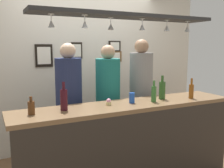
% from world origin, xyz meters
% --- Properties ---
extents(back_wall, '(4.40, 0.06, 2.60)m').
position_xyz_m(back_wall, '(0.00, 1.10, 1.30)').
color(back_wall, silver).
rests_on(back_wall, ground_plane).
extents(bar_counter, '(2.70, 0.55, 1.00)m').
position_xyz_m(bar_counter, '(0.00, -0.50, 0.68)').
color(bar_counter, brown).
rests_on(bar_counter, ground_plane).
extents(overhead_glass_rack, '(2.20, 0.36, 0.04)m').
position_xyz_m(overhead_glass_rack, '(0.00, -0.30, 2.00)').
color(overhead_glass_rack, black).
extents(hanging_wineglass_far_left, '(0.07, 0.07, 0.13)m').
position_xyz_m(hanging_wineglass_far_left, '(-0.86, -0.29, 1.88)').
color(hanging_wineglass_far_left, silver).
rests_on(hanging_wineglass_far_left, overhead_glass_rack).
extents(hanging_wineglass_left, '(0.07, 0.07, 0.13)m').
position_xyz_m(hanging_wineglass_left, '(-0.54, -0.36, 1.88)').
color(hanging_wineglass_left, silver).
rests_on(hanging_wineglass_left, overhead_glass_rack).
extents(hanging_wineglass_center_left, '(0.07, 0.07, 0.13)m').
position_xyz_m(hanging_wineglass_center_left, '(-0.19, -0.25, 1.88)').
color(hanging_wineglass_center_left, silver).
rests_on(hanging_wineglass_center_left, overhead_glass_rack).
extents(hanging_wineglass_center, '(0.07, 0.07, 0.13)m').
position_xyz_m(hanging_wineglass_center, '(0.18, -0.32, 1.88)').
color(hanging_wineglass_center, silver).
rests_on(hanging_wineglass_center, overhead_glass_rack).
extents(hanging_wineglass_center_right, '(0.07, 0.07, 0.13)m').
position_xyz_m(hanging_wineglass_center_right, '(0.53, -0.33, 1.88)').
color(hanging_wineglass_center_right, silver).
rests_on(hanging_wineglass_center_right, overhead_glass_rack).
extents(hanging_wineglass_right, '(0.07, 0.07, 0.13)m').
position_xyz_m(hanging_wineglass_right, '(0.86, -0.32, 1.88)').
color(hanging_wineglass_right, silver).
rests_on(hanging_wineglass_right, overhead_glass_rack).
extents(person_left_navy_shirt, '(0.34, 0.34, 1.70)m').
position_xyz_m(person_left_navy_shirt, '(-0.53, 0.29, 1.03)').
color(person_left_navy_shirt, '#2D334C').
rests_on(person_left_navy_shirt, ground_plane).
extents(person_middle_teal_shirt, '(0.34, 0.34, 1.68)m').
position_xyz_m(person_middle_teal_shirt, '(0.03, 0.29, 1.01)').
color(person_middle_teal_shirt, '#2D334C').
rests_on(person_middle_teal_shirt, ground_plane).
extents(person_right_grey_shirt, '(0.34, 0.34, 1.76)m').
position_xyz_m(person_right_grey_shirt, '(0.57, 0.29, 1.07)').
color(person_right_grey_shirt, '#2D334C').
rests_on(person_right_grey_shirt, ground_plane).
extents(bottle_champagne_green, '(0.08, 0.08, 0.30)m').
position_xyz_m(bottle_champagne_green, '(0.51, -0.31, 1.12)').
color(bottle_champagne_green, '#2D5623').
rests_on(bottle_champagne_green, bar_counter).
extents(bottle_beer_green_import, '(0.06, 0.06, 0.26)m').
position_xyz_m(bottle_beer_green_import, '(0.31, -0.40, 1.10)').
color(bottle_beer_green_import, '#336B2D').
rests_on(bottle_beer_green_import, bar_counter).
extents(bottle_wine_dark_red, '(0.08, 0.08, 0.30)m').
position_xyz_m(bottle_wine_dark_red, '(-0.76, -0.32, 1.12)').
color(bottle_wine_dark_red, '#380F19').
rests_on(bottle_wine_dark_red, bar_counter).
extents(bottle_beer_brown_stubby, '(0.07, 0.07, 0.18)m').
position_xyz_m(bottle_beer_brown_stubby, '(-1.10, -0.33, 1.07)').
color(bottle_beer_brown_stubby, '#512D14').
rests_on(bottle_beer_brown_stubby, bar_counter).
extents(bottle_beer_amber_tall, '(0.06, 0.06, 0.26)m').
position_xyz_m(bottle_beer_amber_tall, '(0.86, -0.44, 1.10)').
color(bottle_beer_amber_tall, brown).
rests_on(bottle_beer_amber_tall, bar_counter).
extents(drink_can, '(0.07, 0.07, 0.12)m').
position_xyz_m(drink_can, '(0.05, -0.33, 1.06)').
color(drink_can, '#1E4CB2').
rests_on(drink_can, bar_counter).
extents(cupcake, '(0.06, 0.06, 0.08)m').
position_xyz_m(cupcake, '(-0.25, -0.32, 1.03)').
color(cupcake, beige).
rests_on(cupcake, bar_counter).
extents(picture_frame_crest, '(0.18, 0.02, 0.26)m').
position_xyz_m(picture_frame_crest, '(-0.15, 1.06, 1.59)').
color(picture_frame_crest, black).
rests_on(picture_frame_crest, back_wall).
extents(picture_frame_lower_pair, '(0.30, 0.02, 0.18)m').
position_xyz_m(picture_frame_lower_pair, '(0.51, 1.06, 1.49)').
color(picture_frame_lower_pair, brown).
rests_on(picture_frame_lower_pair, back_wall).
extents(picture_frame_caricature, '(0.26, 0.02, 0.34)m').
position_xyz_m(picture_frame_caricature, '(-0.67, 1.06, 1.52)').
color(picture_frame_caricature, black).
rests_on(picture_frame_caricature, back_wall).
extents(picture_frame_upper_small, '(0.22, 0.02, 0.18)m').
position_xyz_m(picture_frame_upper_small, '(0.53, 1.06, 1.66)').
color(picture_frame_upper_small, black).
rests_on(picture_frame_upper_small, back_wall).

